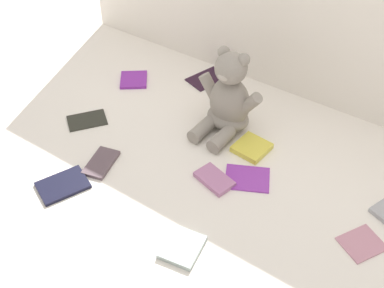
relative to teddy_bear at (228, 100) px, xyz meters
The scene contains 12 objects.
ground_plane 0.16m from the teddy_bear, 77.52° to the right, with size 3.20×3.20×0.00m, color silver.
teddy_bear is the anchor object (origin of this frame).
book_case_0 0.43m from the teddy_bear, 120.70° to the right, with size 0.07×0.12×0.01m, color #55444B.
book_case_1 0.50m from the teddy_bear, 71.55° to the right, with size 0.09×0.10×0.01m, color #8F9E9A.
book_case_2 0.55m from the teddy_bear, 116.45° to the right, with size 0.10×0.13×0.01m, color black.
book_case_3 0.42m from the teddy_bear, behind, with size 0.09×0.10×0.01m, color purple.
book_case_4 0.26m from the teddy_bear, 44.54° to the right, with size 0.10×0.13×0.01m, color purple.
book_case_5 0.16m from the teddy_bear, 24.15° to the right, with size 0.10×0.09×0.02m, color gold.
book_case_8 0.57m from the teddy_bear, 21.37° to the right, with size 0.09×0.10×0.01m, color #BA7A8E.
book_case_9 0.27m from the teddy_bear, 66.76° to the right, with size 0.07×0.11×0.01m, color #A96997.
book_case_10 0.28m from the teddy_bear, 136.44° to the left, with size 0.09×0.14×0.01m, color black.
book_case_11 0.46m from the teddy_bear, 148.73° to the right, with size 0.08×0.12×0.01m, color #282921.
Camera 1 is at (0.55, -0.92, 1.00)m, focal length 45.21 mm.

